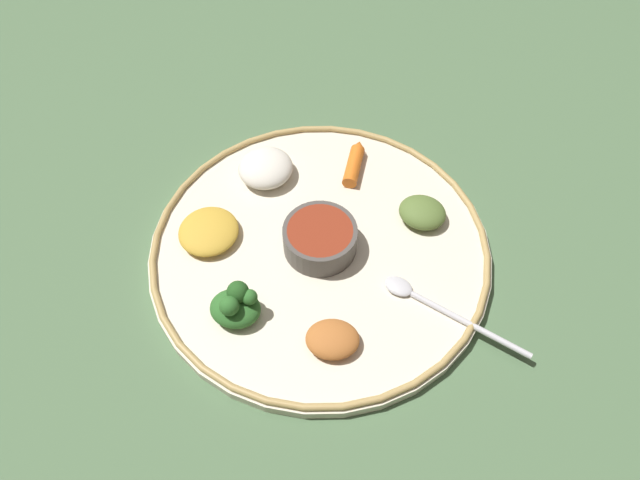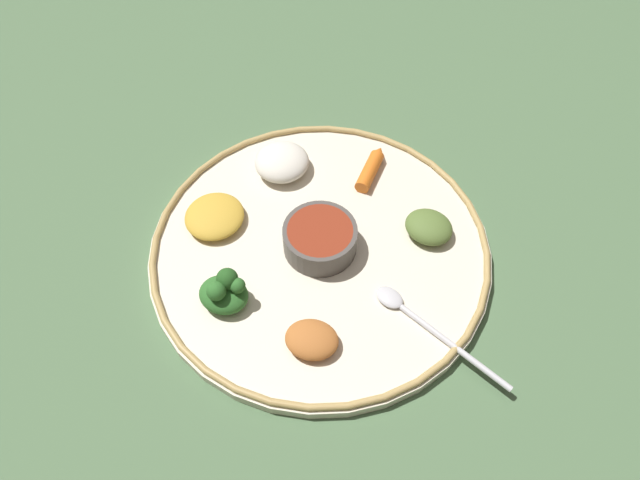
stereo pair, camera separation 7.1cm
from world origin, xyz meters
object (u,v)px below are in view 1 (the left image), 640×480
Objects in this scene: center_bowl at (320,238)px; carrot_near_spoon at (354,163)px; spoon at (433,304)px; greens_pile at (236,305)px.

carrot_near_spoon is at bearing -82.33° from center_bowl.
spoon is 0.23m from carrot_near_spoon.
spoon is at bearing -150.27° from greens_pile.
greens_pile is (0.04, 0.12, 0.00)m from center_bowl.
greens_pile is 0.85× the size of carrot_near_spoon.
center_bowl is 0.49× the size of spoon.
center_bowl is at bearing -5.52° from spoon.
greens_pile reaches higher than carrot_near_spoon.
greens_pile is at bearing 29.73° from spoon.
center_bowl reaches higher than carrot_near_spoon.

